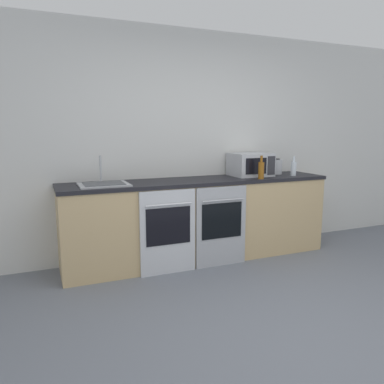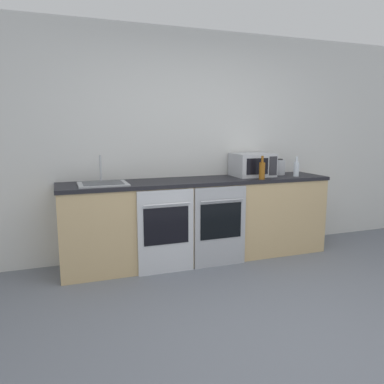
# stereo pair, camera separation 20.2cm
# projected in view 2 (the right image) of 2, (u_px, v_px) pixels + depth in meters

# --- Properties ---
(ground_plane) EXTENTS (16.00, 16.00, 0.00)m
(ground_plane) POSITION_uv_depth(u_px,v_px,m) (296.00, 345.00, 2.59)
(ground_plane) COLOR slate
(wall_back) EXTENTS (10.00, 0.06, 2.60)m
(wall_back) POSITION_uv_depth(u_px,v_px,m) (190.00, 144.00, 4.42)
(wall_back) COLOR silver
(wall_back) RESTS_ON ground_plane
(counter_back) EXTENTS (3.07, 0.61, 0.92)m
(counter_back) POSITION_uv_depth(u_px,v_px,m) (199.00, 219.00, 4.26)
(counter_back) COLOR tan
(counter_back) RESTS_ON ground_plane
(oven_left) EXTENTS (0.59, 0.06, 0.87)m
(oven_left) POSITION_uv_depth(u_px,v_px,m) (166.00, 231.00, 3.82)
(oven_left) COLOR silver
(oven_left) RESTS_ON ground_plane
(oven_right) EXTENTS (0.59, 0.06, 0.87)m
(oven_right) POSITION_uv_depth(u_px,v_px,m) (220.00, 226.00, 4.02)
(oven_right) COLOR #A8AAAF
(oven_right) RESTS_ON ground_plane
(microwave) EXTENTS (0.46, 0.40, 0.27)m
(microwave) POSITION_uv_depth(u_px,v_px,m) (252.00, 165.00, 4.47)
(microwave) COLOR #B7BABF
(microwave) RESTS_ON counter_back
(bottle_amber) EXTENTS (0.07, 0.07, 0.26)m
(bottle_amber) POSITION_uv_depth(u_px,v_px,m) (262.00, 170.00, 4.18)
(bottle_amber) COLOR #8C5114
(bottle_amber) RESTS_ON counter_back
(bottle_clear) EXTENTS (0.06, 0.06, 0.24)m
(bottle_clear) POSITION_uv_depth(u_px,v_px,m) (296.00, 169.00, 4.44)
(bottle_clear) COLOR silver
(bottle_clear) RESTS_ON counter_back
(kettle) EXTENTS (0.14, 0.14, 0.20)m
(kettle) POSITION_uv_depth(u_px,v_px,m) (279.00, 167.00, 4.61)
(kettle) COLOR #B7BABF
(kettle) RESTS_ON counter_back
(sink) EXTENTS (0.49, 0.41, 0.29)m
(sink) POSITION_uv_depth(u_px,v_px,m) (103.00, 183.00, 3.79)
(sink) COLOR #A8AAAF
(sink) RESTS_ON counter_back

